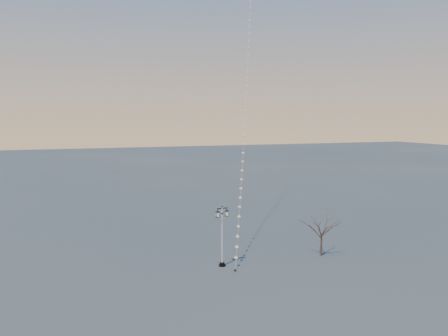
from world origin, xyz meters
name	(u,v)px	position (x,y,z in m)	size (l,w,h in m)	color
ground	(242,272)	(0.00, 0.00, 0.00)	(300.00, 300.00, 0.00)	#4A4D4B
street_lamp	(222,233)	(-1.06, 1.77, 2.76)	(1.26, 0.56, 5.00)	black
bare_tree	(322,227)	(8.03, 1.36, 2.55)	(2.21, 2.21, 3.67)	#4F352C
kite_train	(245,94)	(6.45, 15.31, 14.79)	(14.48, 30.61, 29.82)	black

